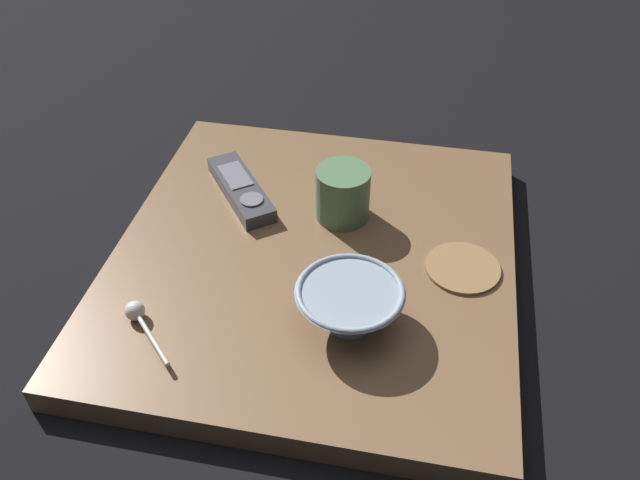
# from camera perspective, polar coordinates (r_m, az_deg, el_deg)

# --- Properties ---
(ground_plane) EXTENTS (6.00, 6.00, 0.00)m
(ground_plane) POSITION_cam_1_polar(r_m,az_deg,el_deg) (0.98, -0.51, -2.54)
(ground_plane) COLOR black
(table) EXTENTS (0.62, 0.57, 0.04)m
(table) POSITION_cam_1_polar(r_m,az_deg,el_deg) (0.97, -0.51, -1.70)
(table) COLOR brown
(table) RESTS_ON ground
(cereal_bowl) EXTENTS (0.14, 0.14, 0.06)m
(cereal_bowl) POSITION_cam_1_polar(r_m,az_deg,el_deg) (0.83, 2.56, -5.51)
(cereal_bowl) COLOR #8C9EAD
(cereal_bowl) RESTS_ON table
(coffee_mug) EXTENTS (0.08, 0.08, 0.08)m
(coffee_mug) POSITION_cam_1_polar(r_m,az_deg,el_deg) (0.99, 1.97, 4.00)
(coffee_mug) COLOR #4C724C
(coffee_mug) RESTS_ON table
(teaspoon) EXTENTS (0.09, 0.09, 0.03)m
(teaspoon) POSITION_cam_1_polar(r_m,az_deg,el_deg) (0.88, -15.46, -6.27)
(teaspoon) COLOR silver
(teaspoon) RESTS_ON table
(tv_remote_near) EXTENTS (0.17, 0.15, 0.03)m
(tv_remote_near) POSITION_cam_1_polar(r_m,az_deg,el_deg) (1.06, -6.84, 4.40)
(tv_remote_near) COLOR #38383D
(tv_remote_near) RESTS_ON table
(drink_coaster) EXTENTS (0.10, 0.10, 0.01)m
(drink_coaster) POSITION_cam_1_polar(r_m,az_deg,el_deg) (0.95, 12.21, -2.21)
(drink_coaster) COLOR olive
(drink_coaster) RESTS_ON table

